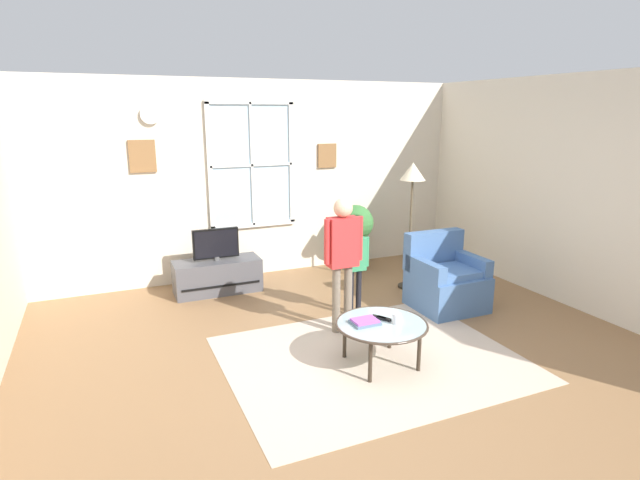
% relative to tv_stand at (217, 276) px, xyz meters
% --- Properties ---
extents(ground_plane, '(6.55, 6.82, 0.02)m').
position_rel_tv_stand_xyz_m(ground_plane, '(0.76, -2.57, -0.22)').
color(ground_plane, olive).
extents(back_wall, '(5.95, 0.17, 2.68)m').
position_rel_tv_stand_xyz_m(back_wall, '(0.76, 0.60, 1.14)').
color(back_wall, beige).
rests_on(back_wall, ground_plane).
extents(side_wall_right, '(0.12, 6.22, 2.68)m').
position_rel_tv_stand_xyz_m(side_wall_right, '(3.80, -2.57, 1.13)').
color(side_wall_right, beige).
rests_on(side_wall_right, ground_plane).
extents(area_rug, '(2.67, 2.14, 0.01)m').
position_rel_tv_stand_xyz_m(area_rug, '(0.91, -2.40, -0.21)').
color(area_rug, '#C6B29E').
rests_on(area_rug, ground_plane).
extents(tv_stand, '(1.09, 0.45, 0.42)m').
position_rel_tv_stand_xyz_m(tv_stand, '(0.00, 0.00, 0.00)').
color(tv_stand, '#4C4C51').
rests_on(tv_stand, ground_plane).
extents(television, '(0.58, 0.08, 0.41)m').
position_rel_tv_stand_xyz_m(television, '(0.00, -0.00, 0.43)').
color(television, '#4C4C4C').
rests_on(television, tv_stand).
extents(armchair, '(0.76, 0.74, 0.87)m').
position_rel_tv_stand_xyz_m(armchair, '(2.35, -1.59, 0.11)').
color(armchair, '#476B9E').
rests_on(armchair, ground_plane).
extents(coffee_table, '(0.84, 0.84, 0.41)m').
position_rel_tv_stand_xyz_m(coffee_table, '(0.94, -2.52, 0.17)').
color(coffee_table, '#99B2B7').
rests_on(coffee_table, ground_plane).
extents(book_stack, '(0.25, 0.19, 0.04)m').
position_rel_tv_stand_xyz_m(book_stack, '(0.80, -2.47, 0.21)').
color(book_stack, slate).
rests_on(book_stack, coffee_table).
extents(cup, '(0.08, 0.08, 0.10)m').
position_rel_tv_stand_xyz_m(cup, '(1.07, -2.58, 0.24)').
color(cup, white).
rests_on(cup, coffee_table).
extents(remote_near_books, '(0.11, 0.14, 0.02)m').
position_rel_tv_stand_xyz_m(remote_near_books, '(0.97, -2.42, 0.20)').
color(remote_near_books, black).
rests_on(remote_near_books, coffee_table).
extents(remote_near_cup, '(0.10, 0.14, 0.02)m').
position_rel_tv_stand_xyz_m(remote_near_cup, '(1.00, -2.46, 0.20)').
color(remote_near_cup, black).
rests_on(remote_near_cup, coffee_table).
extents(person_green_shirt, '(0.32, 0.14, 1.05)m').
position_rel_tv_stand_xyz_m(person_green_shirt, '(1.27, -1.37, 0.44)').
color(person_green_shirt, black).
rests_on(person_green_shirt, ground_plane).
extents(person_red_shirt, '(0.43, 0.19, 1.42)m').
position_rel_tv_stand_xyz_m(person_red_shirt, '(0.94, -1.72, 0.68)').
color(person_red_shirt, '#726656').
rests_on(person_red_shirt, ground_plane).
extents(potted_plant_by_window, '(0.51, 0.51, 0.95)m').
position_rel_tv_stand_xyz_m(potted_plant_by_window, '(2.08, 0.19, 0.39)').
color(potted_plant_by_window, '#4C565B').
rests_on(potted_plant_by_window, ground_plane).
extents(floor_lamp, '(0.32, 0.32, 1.64)m').
position_rel_tv_stand_xyz_m(floor_lamp, '(2.34, -0.83, 1.16)').
color(floor_lamp, black).
rests_on(floor_lamp, ground_plane).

